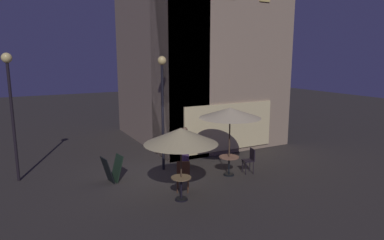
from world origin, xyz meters
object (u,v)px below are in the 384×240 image
cafe_chair_0 (250,158)px  cafe_chair_1 (183,174)px  patio_umbrella_0 (230,113)px  street_lamp_down_street (10,91)px  street_lamp_near_corner (162,92)px  cafe_table_1 (181,185)px  patron_standing_0 (185,148)px  menu_sandwich_board (112,169)px  patio_umbrella_1 (181,136)px  cafe_table_0 (229,162)px

cafe_chair_0 → cafe_chair_1: (-2.98, -0.29, -0.01)m
patio_umbrella_0 → cafe_chair_0: bearing=-11.8°
street_lamp_down_street → patio_umbrella_0: street_lamp_down_street is taller
street_lamp_down_street → street_lamp_near_corner: bearing=-14.5°
street_lamp_near_corner → cafe_chair_0: (2.73, -1.91, -2.47)m
street_lamp_near_corner → patio_umbrella_0: (1.89, -1.74, -0.70)m
cafe_table_1 → patron_standing_0: size_ratio=0.44×
menu_sandwich_board → patio_umbrella_1: bearing=-69.0°
patio_umbrella_1 → cafe_chair_1: size_ratio=2.38×
street_lamp_down_street → cafe_chair_1: street_lamp_down_street is taller
cafe_table_0 → cafe_table_1: (-2.54, -1.15, -0.03)m
cafe_table_1 → patron_standing_0: 2.91m
menu_sandwich_board → cafe_table_1: size_ratio=1.25×
street_lamp_down_street → patio_umbrella_0: bearing=-23.7°
street_lamp_near_corner → cafe_table_0: street_lamp_near_corner is taller
street_lamp_near_corner → cafe_chair_0: size_ratio=4.64×
cafe_table_0 → patron_standing_0: size_ratio=0.44×
patio_umbrella_1 → cafe_chair_1: patio_umbrella_1 is taller
street_lamp_near_corner → street_lamp_down_street: bearing=165.5°
patio_umbrella_0 → cafe_table_1: bearing=-155.7°
patio_umbrella_0 → cafe_chair_0: 1.97m
patio_umbrella_0 → patio_umbrella_1: (-2.54, -1.15, -0.32)m
cafe_table_0 → patio_umbrella_1: 3.17m
menu_sandwich_board → street_lamp_near_corner: bearing=0.9°
patio_umbrella_0 → menu_sandwich_board: bearing=161.5°
cafe_table_0 → cafe_chair_0: bearing=-11.8°
street_lamp_down_street → patio_umbrella_1: 6.18m
menu_sandwich_board → patron_standing_0: size_ratio=0.55×
street_lamp_down_street → cafe_chair_0: size_ratio=4.76×
street_lamp_near_corner → cafe_table_1: 3.91m
street_lamp_near_corner → cafe_chair_1: 3.34m
cafe_chair_0 → street_lamp_down_street: bearing=-10.6°
street_lamp_near_corner → patio_umbrella_1: size_ratio=1.92×
cafe_chair_0 → patron_standing_0: (-1.97, 1.55, 0.27)m
menu_sandwich_board → patio_umbrella_1: patio_umbrella_1 is taller
cafe_table_0 → menu_sandwich_board: bearing=161.5°
cafe_table_0 → cafe_chair_0: (0.84, -0.18, 0.05)m
patio_umbrella_0 → patron_standing_0: bearing=129.4°
menu_sandwich_board → patron_standing_0: (2.88, 0.03, 0.37)m
patio_umbrella_1 → patron_standing_0: size_ratio=1.35×
street_lamp_near_corner → cafe_chair_0: 4.15m
cafe_chair_0 → cafe_chair_1: size_ratio=0.99×
cafe_table_0 → patio_umbrella_1: (-2.54, -1.15, 1.50)m
menu_sandwich_board → cafe_chair_1: 2.61m
menu_sandwich_board → cafe_chair_0: cafe_chair_0 is taller
menu_sandwich_board → cafe_chair_0: 5.08m
menu_sandwich_board → cafe_table_0: 4.23m
street_lamp_near_corner → cafe_table_1: (-0.65, -2.88, -2.56)m
cafe_table_0 → cafe_table_1: 2.79m
street_lamp_near_corner → menu_sandwich_board: bearing=-169.5°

